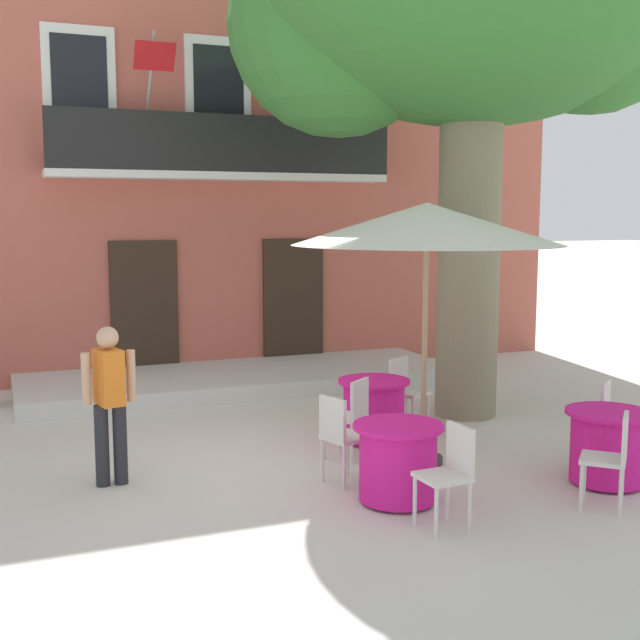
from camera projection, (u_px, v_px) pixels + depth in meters
ground_plane at (288, 457)px, 9.16m from camera, size 120.00×120.00×0.00m
building_facade at (192, 160)px, 15.32m from camera, size 13.00×5.09×7.50m
entrance_step_platform at (241, 379)px, 12.92m from camera, size 6.80×2.27×0.25m
plane_tree at (467, 2)px, 10.44m from camera, size 5.94×5.22×7.35m
cafe_table_near_tree at (608, 446)px, 8.22m from camera, size 0.86×0.86×0.76m
cafe_chair_near_tree_0 at (614, 416)px, 8.88m from camera, size 0.56×0.56×0.91m
cafe_chair_near_tree_1 at (612, 454)px, 7.48m from camera, size 0.57×0.57×0.91m
cafe_table_middle at (398, 462)px, 7.70m from camera, size 0.86×0.86×0.76m
cafe_chair_middle_0 at (450, 469)px, 7.04m from camera, size 0.42×0.42×0.91m
cafe_chair_middle_1 at (340, 433)px, 8.21m from camera, size 0.50×0.50×0.91m
cafe_table_front at (374, 410)px, 9.76m from camera, size 0.86×0.86×0.76m
cafe_chair_front_0 at (351, 412)px, 9.06m from camera, size 0.56×0.56×0.91m
cafe_chair_front_1 at (405, 388)px, 10.35m from camera, size 0.54×0.54×0.91m
cafe_umbrella at (427, 225)px, 8.61m from camera, size 2.90×2.90×2.85m
pedestrian_near_entrance at (109, 396)px, 8.12m from camera, size 0.53×0.38×1.62m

